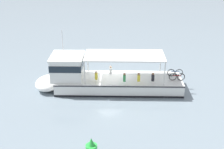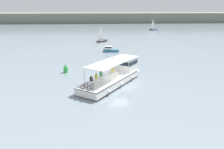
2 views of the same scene
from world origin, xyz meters
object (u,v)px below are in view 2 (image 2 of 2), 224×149
at_px(ferry_main, 116,75).
at_px(sailboat_horizon_east, 154,29).
at_px(motorboat_near_starboard, 110,49).
at_px(channel_buoy, 66,69).
at_px(sailboat_off_bow, 102,40).

distance_m(ferry_main, sailboat_horizon_east, 71.57).
bearing_deg(sailboat_horizon_east, motorboat_near_starboard, -115.36).
bearing_deg(motorboat_near_starboard, channel_buoy, -116.65).
bearing_deg(motorboat_near_starboard, sailboat_off_bow, 95.63).
bearing_deg(channel_buoy, sailboat_off_bow, 77.92).
distance_m(ferry_main, sailboat_off_bow, 36.67).
distance_m(sailboat_horizon_east, channel_buoy, 69.47).
bearing_deg(motorboat_near_starboard, sailboat_horizon_east, 64.64).
relative_size(sailboat_off_bow, sailboat_horizon_east, 1.00).
xyz_separation_m(sailboat_off_bow, channel_buoy, (-6.70, -31.31, 0.03)).
bearing_deg(motorboat_near_starboard, ferry_main, -91.49).
xyz_separation_m(sailboat_horizon_east, channel_buoy, (-30.13, -62.60, 0.03)).
bearing_deg(channel_buoy, sailboat_horizon_east, 64.30).
relative_size(ferry_main, sailboat_horizon_east, 2.26).
bearing_deg(sailboat_horizon_east, ferry_main, -108.33).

